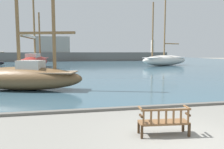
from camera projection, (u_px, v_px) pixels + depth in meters
The scene contains 8 objects.
ground_plane at pixel (185, 141), 6.61m from camera, with size 160.00×160.00×0.00m, color gray.
harbor_water at pixel (83, 63), 49.48m from camera, with size 100.00×80.00×0.08m, color #385666.
quay_edge_kerb at pixel (142, 107), 10.35m from camera, with size 40.00×0.30×0.12m, color #5B5954.
park_bench at pixel (164, 121), 7.00m from camera, with size 1.64×0.67×0.92m.
sailboat_centre_channel at pixel (23, 74), 14.92m from camera, with size 8.63×4.61×12.24m.
sailboat_mid_starboard at pixel (35, 61), 34.07m from camera, with size 4.21×12.08×12.86m.
sailboat_far_port at pixel (165, 59), 40.99m from camera, with size 10.86×6.03×13.81m.
far_breakwater at pixel (75, 54), 60.70m from camera, with size 51.36×2.40×6.78m.
Camera 1 is at (-3.44, -5.79, 2.69)m, focal length 35.00 mm.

